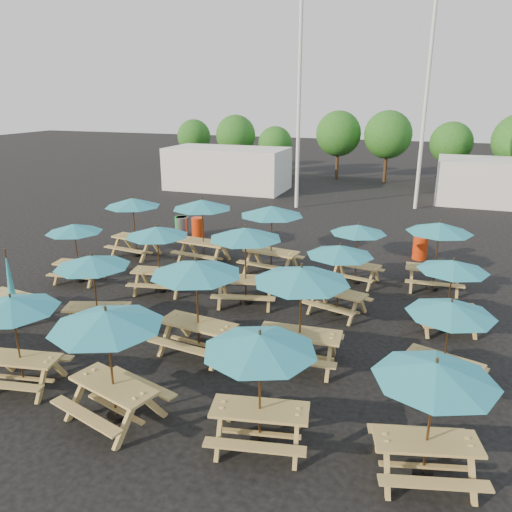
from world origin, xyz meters
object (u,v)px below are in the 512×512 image
(waste_bin_3, at_px, (420,248))
(picnic_unit_18, at_px, (453,270))
(picnic_unit_4, at_px, (12,309))
(picnic_unit_12, at_px, (260,349))
(picnic_unit_17, at_px, (450,313))
(picnic_unit_16, at_px, (435,378))
(picnic_unit_7, at_px, (202,208))
(waste_bin_0, at_px, (182,227))
(picnic_unit_11, at_px, (272,215))
(picnic_unit_13, at_px, (301,280))
(picnic_unit_14, at_px, (340,254))
(picnic_unit_8, at_px, (107,325))
(picnic_unit_1, at_px, (11,290))
(waste_bin_2, at_px, (198,227))
(picnic_unit_9, at_px, (196,273))
(picnic_unit_19, at_px, (439,231))
(waste_bin_1, at_px, (181,226))
(picnic_unit_3, at_px, (133,206))
(picnic_unit_5, at_px, (92,265))
(picnic_unit_15, at_px, (358,232))
(picnic_unit_10, at_px, (245,238))
(picnic_unit_6, at_px, (157,235))
(picnic_unit_2, at_px, (74,231))

(waste_bin_3, bearing_deg, picnic_unit_18, -81.33)
(picnic_unit_4, bearing_deg, picnic_unit_12, -10.60)
(picnic_unit_17, bearing_deg, picnic_unit_12, -117.57)
(picnic_unit_16, bearing_deg, picnic_unit_18, 71.65)
(picnic_unit_7, xyz_separation_m, waste_bin_0, (-2.52, 3.02, -1.72))
(picnic_unit_11, relative_size, picnic_unit_16, 1.03)
(picnic_unit_13, bearing_deg, picnic_unit_16, -48.46)
(picnic_unit_14, bearing_deg, picnic_unit_8, -100.62)
(picnic_unit_14, xyz_separation_m, waste_bin_3, (2.10, 6.26, -1.42))
(picnic_unit_1, bearing_deg, waste_bin_2, 88.57)
(picnic_unit_17, bearing_deg, picnic_unit_9, -158.32)
(picnic_unit_12, relative_size, picnic_unit_17, 1.03)
(picnic_unit_14, relative_size, picnic_unit_18, 1.02)
(picnic_unit_13, distance_m, waste_bin_0, 12.37)
(picnic_unit_19, xyz_separation_m, waste_bin_2, (-10.30, 3.16, -1.58))
(picnic_unit_9, bearing_deg, waste_bin_1, 126.95)
(waste_bin_0, bearing_deg, picnic_unit_7, -50.17)
(waste_bin_1, bearing_deg, picnic_unit_7, -49.70)
(picnic_unit_3, height_order, waste_bin_1, picnic_unit_3)
(picnic_unit_5, distance_m, picnic_unit_15, 8.66)
(picnic_unit_7, bearing_deg, picnic_unit_10, -40.84)
(picnic_unit_1, bearing_deg, picnic_unit_3, 94.69)
(picnic_unit_3, xyz_separation_m, waste_bin_0, (0.40, 3.25, -1.63))
(picnic_unit_18, bearing_deg, picnic_unit_19, 79.70)
(picnic_unit_17, distance_m, waste_bin_0, 14.62)
(picnic_unit_10, xyz_separation_m, waste_bin_0, (-5.50, 6.23, -1.70))
(picnic_unit_5, relative_size, picnic_unit_11, 0.99)
(picnic_unit_14, bearing_deg, picnic_unit_12, -76.54)
(picnic_unit_6, xyz_separation_m, waste_bin_2, (-1.75, 6.42, -1.50))
(waste_bin_0, height_order, waste_bin_1, same)
(picnic_unit_3, bearing_deg, picnic_unit_2, -88.26)
(waste_bin_0, bearing_deg, picnic_unit_13, -48.99)
(picnic_unit_7, bearing_deg, picnic_unit_14, -21.17)
(picnic_unit_2, height_order, picnic_unit_4, picnic_unit_4)
(waste_bin_1, bearing_deg, picnic_unit_16, -47.73)
(picnic_unit_4, bearing_deg, picnic_unit_14, 36.42)
(picnic_unit_9, bearing_deg, picnic_unit_18, 36.93)
(picnic_unit_3, distance_m, picnic_unit_11, 5.77)
(picnic_unit_2, distance_m, picnic_unit_12, 10.60)
(picnic_unit_2, xyz_separation_m, picnic_unit_8, (5.79, -6.19, 0.28))
(picnic_unit_9, bearing_deg, picnic_unit_14, 57.62)
(picnic_unit_10, distance_m, picnic_unit_14, 2.87)
(picnic_unit_15, bearing_deg, picnic_unit_9, -103.98)
(picnic_unit_6, bearing_deg, picnic_unit_16, -45.15)
(picnic_unit_5, distance_m, picnic_unit_9, 3.16)
(picnic_unit_5, relative_size, waste_bin_3, 2.81)
(picnic_unit_4, bearing_deg, picnic_unit_16, -9.54)
(picnic_unit_1, relative_size, picnic_unit_16, 0.85)
(picnic_unit_7, relative_size, picnic_unit_16, 1.01)
(picnic_unit_13, relative_size, waste_bin_2, 2.77)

